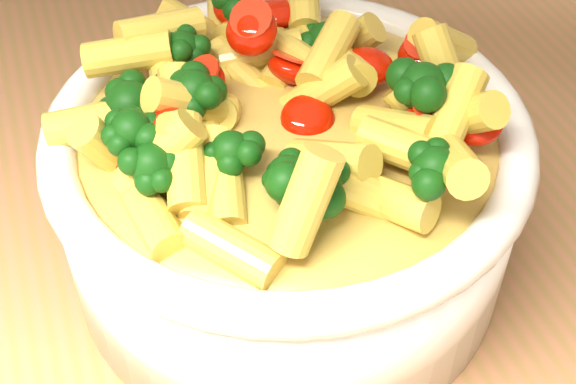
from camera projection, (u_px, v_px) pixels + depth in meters
name	position (u px, v px, depth m)	size (l,w,h in m)	color
table	(392.00, 250.00, 0.64)	(1.20, 0.80, 0.90)	#AE704A
serving_bowl	(288.00, 190.00, 0.46)	(0.26, 0.26, 0.11)	white
pasta_salad	(288.00, 92.00, 0.41)	(0.21, 0.21, 0.05)	#EDD24A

